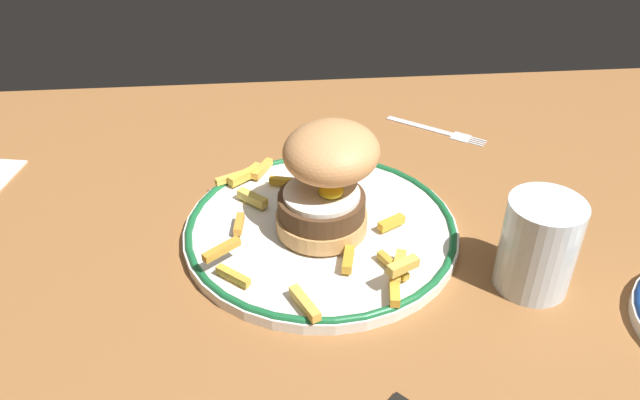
% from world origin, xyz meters
% --- Properties ---
extents(ground_plane, '(1.36, 0.84, 0.04)m').
position_xyz_m(ground_plane, '(0.00, 0.00, -0.02)').
color(ground_plane, '#925D32').
extents(dinner_plate, '(0.29, 0.29, 0.02)m').
position_xyz_m(dinner_plate, '(-0.00, 0.02, 0.01)').
color(dinner_plate, white).
rests_on(dinner_plate, ground_plane).
extents(burger, '(0.14, 0.14, 0.12)m').
position_xyz_m(burger, '(0.01, 0.02, 0.07)').
color(burger, tan).
rests_on(burger, dinner_plate).
extents(fries_pile, '(0.21, 0.27, 0.03)m').
position_xyz_m(fries_pile, '(-0.02, 0.00, 0.02)').
color(fries_pile, gold).
rests_on(fries_pile, dinner_plate).
extents(water_glass, '(0.07, 0.07, 0.10)m').
position_xyz_m(water_glass, '(0.20, -0.08, 0.04)').
color(water_glass, silver).
rests_on(water_glass, ground_plane).
extents(fork, '(0.12, 0.10, 0.00)m').
position_xyz_m(fork, '(0.18, 0.24, 0.00)').
color(fork, silver).
rests_on(fork, ground_plane).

